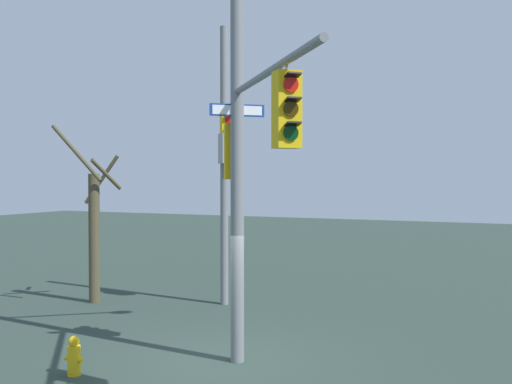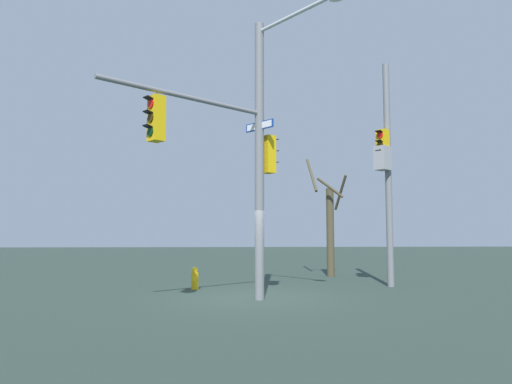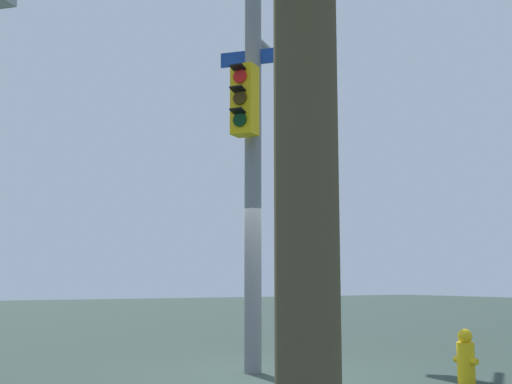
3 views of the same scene
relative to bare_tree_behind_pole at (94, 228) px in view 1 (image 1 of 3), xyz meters
name	(u,v)px [view 1 (image 1 of 3)]	position (x,y,z in m)	size (l,w,h in m)	color
ground_plane	(221,362)	(-5.99, 3.50, -2.17)	(80.00, 80.00, 0.00)	#2B3B34
main_signal_pole_assembly	(253,132)	(-6.76, 3.66, 2.31)	(3.56, 5.98, 8.00)	slate
secondary_pole_assembly	(226,156)	(-3.64, -1.25, 2.07)	(0.70, 0.73, 7.89)	slate
bare_tree_behind_pole	(94,228)	(0.00, 0.00, 0.00)	(1.66, 1.58, 5.11)	#4B432E
fire_hydrant_fallback	(74,357)	(-3.93, 5.34, -1.82)	(0.38, 0.24, 0.73)	yellow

